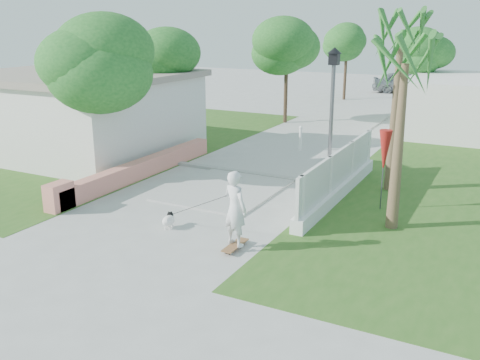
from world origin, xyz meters
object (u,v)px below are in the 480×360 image
Objects in this scene: street_lamp at (331,115)px; dog at (169,220)px; patio_umbrella at (385,152)px; parked_car at (405,83)px; skateboarder at (210,207)px; bollard at (300,138)px.

dog is at bearing -117.93° from street_lamp.
patio_umbrella is 0.48× the size of parked_car.
street_lamp is at bearing 40.09° from dog.
patio_umbrella is (1.90, -1.00, -0.74)m from street_lamp.
dog is at bearing 10.12° from skateboarder.
patio_umbrella is 4.15× the size of dog.
parked_car is at bearing 99.62° from patio_umbrella.
patio_umbrella is 5.33m from skateboarder.
street_lamp is 0.94× the size of parked_car.
parked_car is (0.07, 21.22, 0.23)m from bollard.
parked_car reaches higher than bollard.
bollard is 21.22m from parked_car.
street_lamp reaches higher than bollard.
skateboarder is (1.43, -9.70, 0.27)m from bollard.
bollard is 9.50m from dog.
parked_car is at bearing -68.91° from skateboarder.
dog is (-4.55, -4.00, -1.47)m from patio_umbrella.
dog is (-2.65, -5.00, -2.21)m from street_lamp.
bollard is at bearing -63.03° from skateboarder.
bollard reaches higher than dog.
patio_umbrella is at bearing -50.09° from bollard.
skateboarder is at bearing 168.49° from parked_car.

